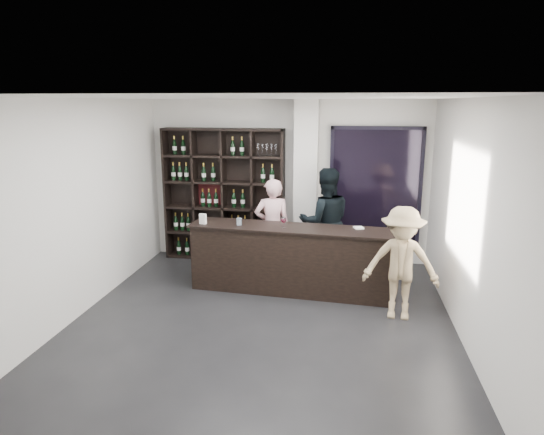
% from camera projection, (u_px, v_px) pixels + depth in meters
% --- Properties ---
extents(floor, '(5.00, 5.50, 0.01)m').
position_uv_depth(floor, '(262.00, 321.00, 6.47)').
color(floor, black).
rests_on(floor, ground).
extents(wine_shelf, '(2.20, 0.35, 2.40)m').
position_uv_depth(wine_shelf, '(224.00, 195.00, 8.83)').
color(wine_shelf, black).
rests_on(wine_shelf, floor).
extents(structural_column, '(0.40, 0.40, 2.90)m').
position_uv_depth(structural_column, '(306.00, 184.00, 8.45)').
color(structural_column, silver).
rests_on(structural_column, floor).
extents(glass_panel, '(1.60, 0.08, 2.10)m').
position_uv_depth(glass_panel, '(375.00, 187.00, 8.50)').
color(glass_panel, black).
rests_on(glass_panel, floor).
extents(tasting_counter, '(3.12, 0.65, 1.02)m').
position_uv_depth(tasting_counter, '(291.00, 259.00, 7.37)').
color(tasting_counter, black).
rests_on(tasting_counter, floor).
extents(taster_pink, '(0.68, 0.54, 1.63)m').
position_uv_depth(taster_pink, '(272.00, 227.00, 8.08)').
color(taster_pink, beige).
rests_on(taster_pink, floor).
extents(taster_black, '(1.00, 0.85, 1.81)m').
position_uv_depth(taster_black, '(325.00, 222.00, 8.05)').
color(taster_black, black).
rests_on(taster_black, floor).
extents(customer, '(1.05, 0.68, 1.54)m').
position_uv_depth(customer, '(401.00, 263.00, 6.41)').
color(customer, '#9D8561').
rests_on(customer, floor).
extents(wine_glass, '(0.11, 0.11, 0.19)m').
position_uv_depth(wine_glass, '(284.00, 222.00, 7.18)').
color(wine_glass, white).
rests_on(wine_glass, tasting_counter).
extents(spit_cup, '(0.10, 0.10, 0.11)m').
position_uv_depth(spit_cup, '(239.00, 222.00, 7.35)').
color(spit_cup, silver).
rests_on(spit_cup, tasting_counter).
extents(napkin_stack, '(0.16, 0.16, 0.02)m').
position_uv_depth(napkin_stack, '(359.00, 228.00, 7.17)').
color(napkin_stack, white).
rests_on(napkin_stack, tasting_counter).
extents(card_stand, '(0.12, 0.08, 0.16)m').
position_uv_depth(card_stand, '(203.00, 219.00, 7.42)').
color(card_stand, white).
rests_on(card_stand, tasting_counter).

